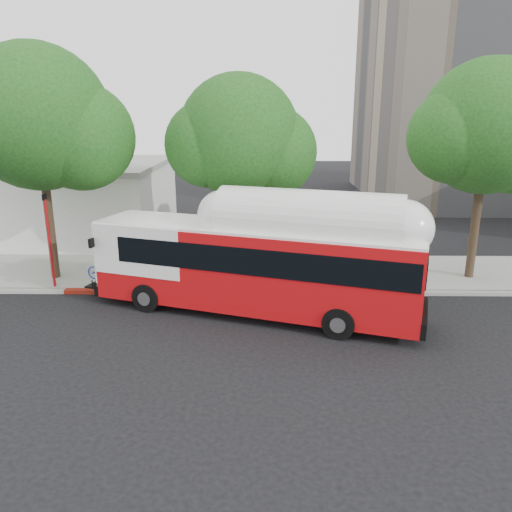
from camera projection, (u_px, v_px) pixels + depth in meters
The scene contains 10 objects.
ground at pixel (262, 336), 16.35m from camera, with size 120.00×120.00×0.00m, color black.
sidewalk at pixel (263, 272), 22.57m from camera, with size 60.00×5.00×0.15m, color gray.
curb_strip at pixel (263, 292), 20.07m from camera, with size 60.00×0.30×0.15m, color gray.
red_curb_segment at pixel (188, 292), 20.11m from camera, with size 10.00×0.32×0.16m, color maroon.
street_tree_left at pixel (51, 124), 19.96m from camera, with size 6.67×5.80×9.74m.
street_tree_mid at pixel (249, 141), 20.52m from camera, with size 5.75×5.00×8.62m.
street_tree_right at pixel (497, 132), 20.10m from camera, with size 6.21×5.40×9.18m.
low_commercial_bldg at pixel (26, 198), 29.38m from camera, with size 16.20×10.20×4.25m.
transit_bus at pixel (256, 268), 17.73m from camera, with size 12.55×6.02×3.70m.
signal_pole at pixel (50, 242), 20.01m from camera, with size 0.11×0.38×3.97m.
Camera 1 is at (-0.00, -14.97, 7.08)m, focal length 35.00 mm.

